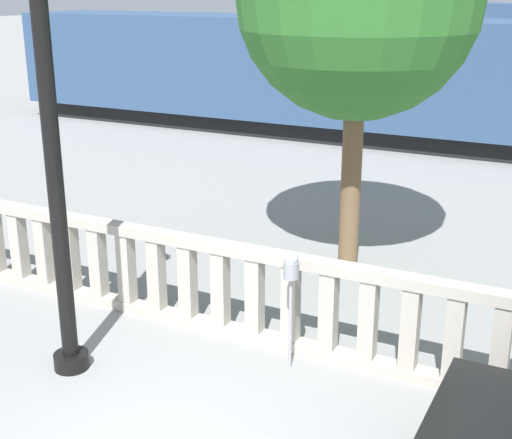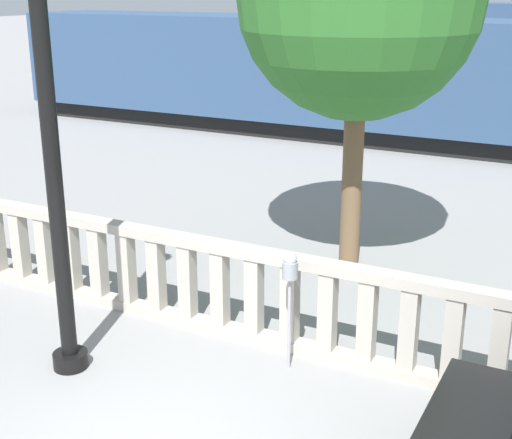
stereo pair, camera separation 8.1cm
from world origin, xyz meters
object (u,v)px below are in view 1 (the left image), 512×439
Objects in this scene: train_far at (505,42)px; train_near at (453,82)px; parking_meter at (291,274)px; lamppost at (54,168)px.

train_near is at bearing -86.49° from train_far.
parking_meter is 0.05× the size of train_near.
train_far is (-0.95, 15.53, 0.05)m from train_near.
parking_meter is at bearing 27.40° from lamppost.
train_near reaches higher than parking_meter.
lamppost reaches higher than train_near.
lamppost is 3.53× the size of parking_meter.
train_near is at bearing 94.62° from parking_meter.
lamppost is at bearing -152.60° from parking_meter.
lamppost reaches higher than train_far.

